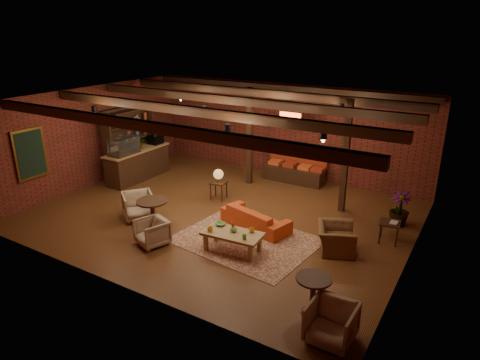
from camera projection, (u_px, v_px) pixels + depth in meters
The scene contains 29 objects.
floor at pixel (222, 214), 12.06m from camera, with size 10.00×10.00×0.00m, color #361A0D.
ceiling at pixel (220, 100), 10.96m from camera, with size 10.00×8.00×0.02m, color black.
wall_back at pixel (285, 130), 14.72m from camera, with size 10.00×0.02×3.20m, color maroon.
wall_front at pixel (107, 213), 8.29m from camera, with size 10.00×0.02×3.20m, color maroon.
wall_left at pixel (93, 136), 13.94m from camera, with size 0.02×8.00×3.20m, color maroon.
wall_right at pixel (417, 196), 9.08m from camera, with size 0.02×8.00×3.20m, color maroon.
ceiling_beams at pixel (220, 105), 11.00m from camera, with size 9.80×6.40×0.22m, color black, non-canonical shape.
ceiling_pipe at pixel (251, 105), 12.37m from camera, with size 0.12×0.12×9.60m, color black.
post_left at pixel (250, 137), 13.89m from camera, with size 0.16×0.16×3.20m, color black.
post_right at pixel (346, 157), 11.75m from camera, with size 0.16×0.16×3.20m, color black.
service_counter at pixel (137, 156), 14.58m from camera, with size 0.80×2.50×1.60m, color black, non-canonical shape.
plant_counter at pixel (143, 144), 14.55m from camera, with size 0.35×0.39×0.30m, color #337F33.
shelving_hutch at pixel (130, 143), 14.72m from camera, with size 0.52×2.00×2.40m, color black, non-canonical shape.
chalkboard_menu at pixel (30, 154), 12.06m from camera, with size 0.08×0.96×1.46m, color black.
banquette at pixel (294, 167), 14.45m from camera, with size 2.10×0.70×1.00m, color #A1321A, non-canonical shape.
service_sign at pixel (291, 115), 13.45m from camera, with size 0.86×0.06×0.30m, color #E74317.
ceiling_spotlights at pixel (220, 114), 11.08m from camera, with size 6.40×4.40×0.28m, color black, non-canonical shape.
rug at pixel (246, 240), 10.58m from camera, with size 3.27×2.50×0.01m, color maroon.
sofa at pixel (256, 218), 11.18m from camera, with size 1.92×0.75×0.56m, color #C5431B.
coffee_table at pixel (232, 235), 9.97m from camera, with size 1.45×0.80×0.73m.
side_table_lamp at pixel (218, 177), 12.85m from camera, with size 0.53×0.53×0.96m.
round_table_left at pixel (152, 210), 10.96m from camera, with size 0.79×0.79×0.82m.
armchair_a at pixel (138, 205), 11.68m from camera, with size 0.78×0.73×0.81m, color beige.
armchair_b at pixel (152, 231), 10.29m from camera, with size 0.69×0.64×0.71m, color beige.
armchair_right at pixel (336, 234), 9.99m from camera, with size 0.97×0.63×0.85m, color brown.
side_table_book at pixel (390, 224), 10.36m from camera, with size 0.54×0.54×0.56m.
round_table_right at pixel (313, 290), 7.74m from camera, with size 0.66×0.66×0.77m.
armchair_far at pixel (331, 321), 7.11m from camera, with size 0.76×0.71×0.78m, color beige.
plant_tall at pixel (404, 175), 10.93m from camera, with size 1.57×1.57×2.80m, color #4C7F4C.
Camera 1 is at (6.14, -9.14, 5.03)m, focal length 32.00 mm.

